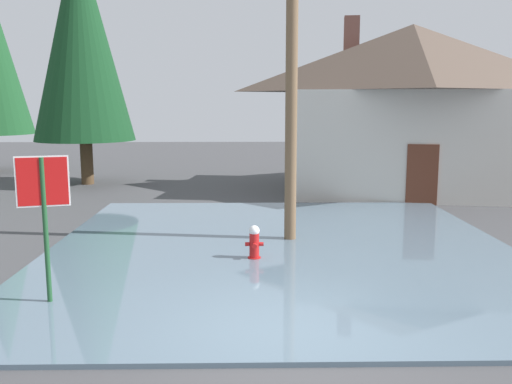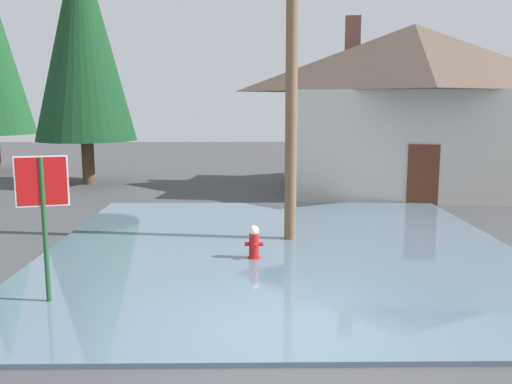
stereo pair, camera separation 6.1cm
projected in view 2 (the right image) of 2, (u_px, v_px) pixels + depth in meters
ground_plane at (285, 338)px, 8.02m from camera, size 80.00×80.00×0.10m
flood_puddle at (281, 249)px, 12.58m from camera, size 10.50×11.31×0.08m
stop_sign_near at (43, 199)px, 8.88m from camera, size 0.80×0.23×2.49m
fire_hydrant at (254, 244)px, 11.65m from camera, size 0.39×0.33×0.78m
utility_pole at (292, 59)px, 12.69m from camera, size 1.60×0.28×8.26m
house at (411, 106)px, 20.83m from camera, size 10.48×8.40×6.69m
pine_tree_tall_left at (82, 37)px, 21.95m from camera, size 4.01×4.01×10.03m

